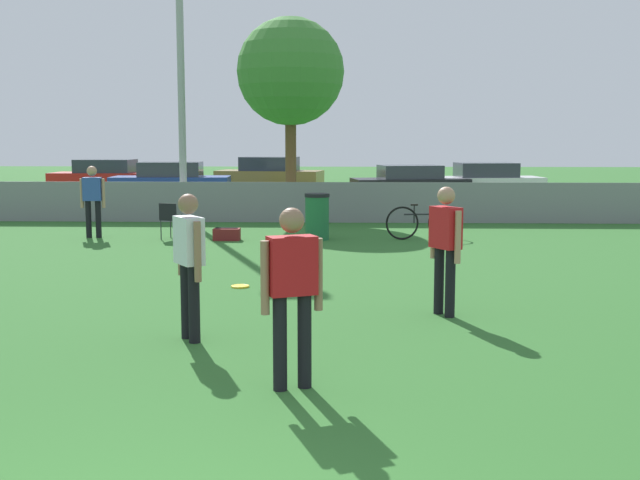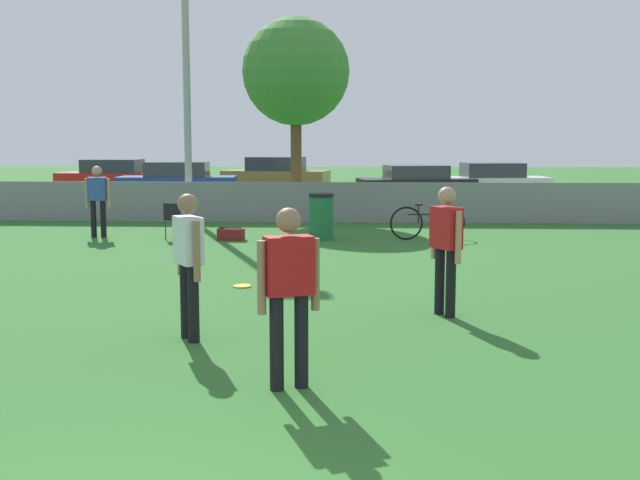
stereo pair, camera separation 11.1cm
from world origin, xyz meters
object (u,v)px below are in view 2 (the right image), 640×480
Objects in this scene: parked_car_blue at (177,182)px; spectator_in_blue at (98,196)px; tree_near_pole at (296,72)px; trash_bin at (321,216)px; parked_car_dark at (416,184)px; bicycle_sideline at (428,222)px; parked_car_red at (113,178)px; folding_chair_sideline at (176,217)px; parked_car_tan at (276,176)px; gear_bag_sideline at (231,234)px; light_pole at (185,27)px; parked_car_white at (492,183)px; player_receiver_white at (189,255)px; player_defender_red at (289,284)px; frisbee_disc at (242,286)px; player_thrower_red at (446,241)px.

spectator_in_blue is at bearing -90.36° from parked_car_blue.
tree_near_pole is 1.32× the size of parked_car_blue.
trash_bin is 11.09m from parked_car_dark.
spectator_in_blue is (-4.19, -5.17, -3.20)m from tree_near_pole.
bicycle_sideline is 2.42m from trash_bin.
parked_car_blue is at bearing 117.80° from trash_bin.
spectator_in_blue is at bearing -129.05° from tree_near_pole.
parked_car_dark is (12.08, -3.59, -0.02)m from parked_car_red.
tree_near_pole is at bearing -136.30° from parked_car_dark.
folding_chair_sideline is at bearing 168.96° from spectator_in_blue.
parked_car_tan is (-1.64, 9.97, -3.45)m from tree_near_pole.
light_pole is at bearing 112.97° from gear_bag_sideline.
light_pole reaches higher than parked_car_tan.
parked_car_tan is 7.16m from parked_car_dark.
parked_car_tan is 1.09× the size of parked_car_white.
player_receiver_white is 2.16m from player_defender_red.
light_pole is at bearing -78.10° from parked_car_blue.
frisbee_disc is 0.07× the size of parked_car_white.
trash_bin is 0.24× the size of parked_car_red.
parked_car_red is 1.04× the size of parked_car_white.
frisbee_disc is at bearing -66.70° from parked_car_red.
parked_car_blue is 1.01× the size of parked_car_dark.
frisbee_disc is at bearing -99.20° from trash_bin.
tree_near_pole is 3.41× the size of player_receiver_white.
player_receiver_white is 0.40× the size of parked_car_white.
player_defender_red reaches higher than trash_bin.
folding_chair_sideline is 1.41× the size of gear_bag_sideline.
folding_chair_sideline is (-2.24, 9.05, -0.48)m from player_receiver_white.
frisbee_disc is 0.07× the size of parked_car_dark.
parked_car_tan is 1.06× the size of parked_car_dark.
folding_chair_sideline is 15.56m from parked_car_red.
parked_car_tan is 9.15m from parked_car_white.
player_defender_red is at bearing -109.66° from bicycle_sideline.
gear_bag_sideline is at bearing -62.63° from parked_car_red.
parked_car_red reaches higher than frisbee_disc.
parked_car_red is at bearing 116.35° from gear_bag_sideline.
light_pole is 14.42m from player_receiver_white.
player_receiver_white is 20.70m from parked_car_blue.
trash_bin reaches higher than frisbee_disc.
parked_car_dark is at bearing -5.56° from parked_car_blue.
player_thrower_red is 0.98× the size of bicycle_sideline.
parked_car_red reaches higher than trash_bin.
parked_car_dark reaches higher than folding_chair_sideline.
parked_car_blue is (-2.49, 11.11, 0.18)m from folding_chair_sideline.
trash_bin is 0.23× the size of parked_car_tan.
parked_car_tan is at bearing 99.32° from tree_near_pole.
light_pole is 32.22× the size of frisbee_disc.
bicycle_sideline is 4.46m from gear_bag_sideline.
parked_car_red is at bearing 122.80° from trash_bin.
player_defender_red reaches higher than gear_bag_sideline.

